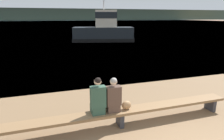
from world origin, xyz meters
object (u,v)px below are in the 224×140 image
(tugboat_red, at_px, (104,32))
(person_right, at_px, (113,97))
(person_left, at_px, (98,99))
(bench_main, at_px, (120,113))
(shopping_bag, at_px, (126,105))

(tugboat_red, bearing_deg, person_right, 179.61)
(person_left, distance_m, tugboat_red, 20.42)
(bench_main, height_order, shopping_bag, shopping_bag)
(person_left, relative_size, tugboat_red, 0.13)
(person_left, height_order, shopping_bag, person_left)
(person_left, relative_size, shopping_bag, 3.77)
(shopping_bag, relative_size, tugboat_red, 0.03)
(bench_main, xyz_separation_m, person_left, (-0.63, 0.01, 0.52))
(bench_main, bearing_deg, person_right, 176.84)
(person_left, xyz_separation_m, shopping_bag, (0.83, 0.00, -0.31))
(bench_main, xyz_separation_m, tugboat_red, (5.06, 19.62, 0.81))
(bench_main, xyz_separation_m, shopping_bag, (0.19, 0.01, 0.21))
(shopping_bag, bearing_deg, person_right, 179.92)
(tugboat_red, bearing_deg, person_left, 178.43)
(bench_main, bearing_deg, shopping_bag, 3.13)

